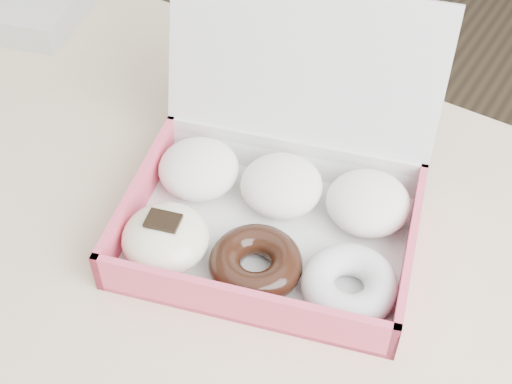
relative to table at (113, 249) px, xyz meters
The scene contains 2 objects.
table is the anchor object (origin of this frame).
donut_box 0.23m from the table, 23.37° to the left, with size 0.39×0.37×0.23m.
Camera 1 is at (0.45, -0.39, 1.38)m, focal length 50.00 mm.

